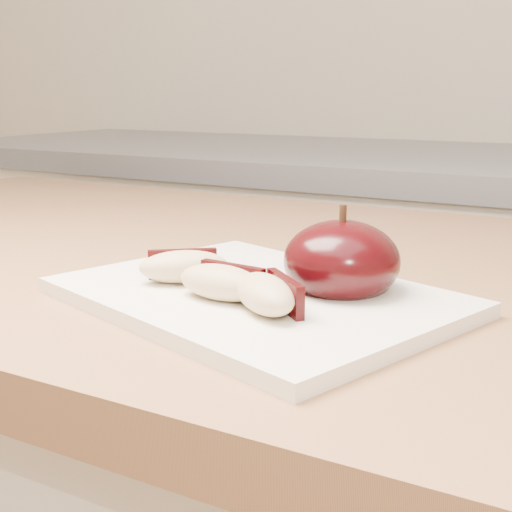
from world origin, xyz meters
The scene contains 5 objects.
cutting_board centered at (-0.07, 0.36, 0.91)m, with size 0.28×0.20×0.01m, color silver.
apple_half centered at (-0.02, 0.39, 0.93)m, with size 0.11×0.11×0.07m.
apple_wedge_a centered at (-0.13, 0.35, 0.92)m, with size 0.07×0.07×0.02m.
apple_wedge_b centered at (-0.08, 0.33, 0.92)m, with size 0.07×0.04×0.02m.
apple_wedge_c centered at (-0.04, 0.32, 0.92)m, with size 0.07×0.07×0.02m.
Camera 1 is at (0.17, -0.07, 1.05)m, focal length 50.00 mm.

